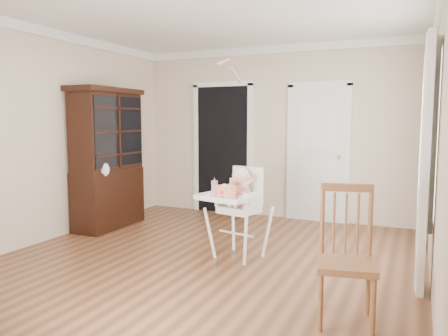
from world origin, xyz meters
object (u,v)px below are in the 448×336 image
at_px(high_chair, 239,201).
at_px(dining_chair, 346,259).
at_px(china_cabinet, 108,158).
at_px(cake, 226,192).
at_px(sippy_cup, 214,187).

height_order(high_chair, dining_chair, dining_chair).
xyz_separation_m(high_chair, dining_chair, (1.35, -1.14, -0.15)).
height_order(china_cabinet, dining_chair, china_cabinet).
height_order(high_chair, cake, high_chair).
bearing_deg(sippy_cup, high_chair, 14.57).
distance_m(cake, sippy_cup, 0.31).
relative_size(sippy_cup, dining_chair, 0.18).
relative_size(high_chair, sippy_cup, 5.64).
distance_m(china_cabinet, dining_chair, 4.03).
bearing_deg(dining_chair, sippy_cup, 134.98).
distance_m(high_chair, dining_chair, 1.77).
xyz_separation_m(sippy_cup, china_cabinet, (-2.00, 0.63, 0.20)).
relative_size(sippy_cup, china_cabinet, 0.09).
bearing_deg(cake, dining_chair, -31.79).
bearing_deg(sippy_cup, cake, -42.68).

